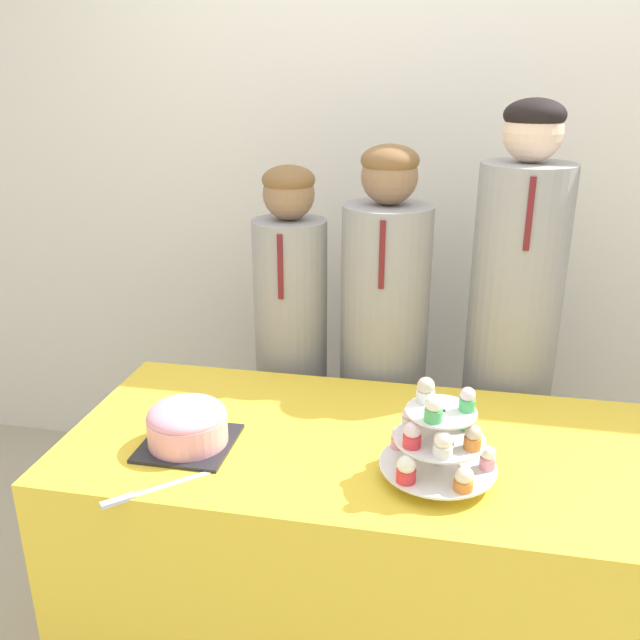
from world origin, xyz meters
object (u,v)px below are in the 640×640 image
Objects in this scene: student_0 at (292,370)px; student_2 at (508,363)px; cupcake_stand at (439,438)px; round_cake at (187,424)px; student_1 at (383,372)px; cake_knife at (138,494)px.

student_2 reaches higher than student_0.
cupcake_stand is 0.76m from student_2.
round_cake is at bearing -142.12° from student_2.
student_2 is (0.43, 0.00, 0.07)m from student_1.
cake_knife is at bearing -163.31° from cupcake_stand.
student_0 is at bearing 37.98° from cake_knife.
student_0 is at bearing -180.00° from student_1.
round_cake is at bearing -123.51° from student_1.
cake_knife is 0.95m from student_0.
student_0 is 0.87× the size of student_2.
cupcake_stand is at bearing -25.95° from cake_knife.
round_cake is 0.15× the size of student_2.
student_2 is at bearing 2.80° from cake_knife.
student_2 is at bearing 73.29° from cupcake_stand.
student_0 is (0.15, 0.94, -0.08)m from cake_knife.
cupcake_stand is at bearing -52.84° from student_0.
student_0 reaches higher than cupcake_stand.
student_1 is at bearing 19.71° from cake_knife.
cake_knife is 1.06m from student_1.
student_1 is at bearing -180.00° from student_2.
student_1 is 0.91× the size of student_2.
round_cake is at bearing -100.02° from student_0.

